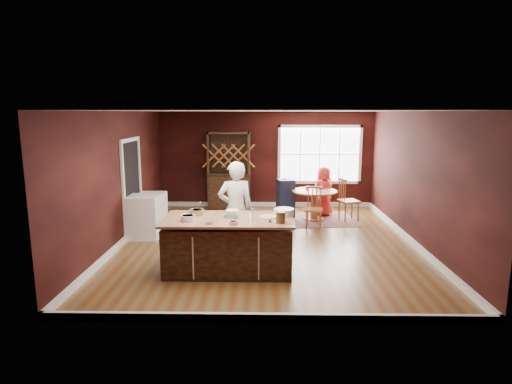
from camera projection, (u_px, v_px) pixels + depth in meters
The scene contains 28 objects.
room_shell at pixel (268, 178), 8.70m from camera, with size 7.00×7.00×7.00m.
window at pixel (320, 155), 12.05m from camera, with size 2.36×0.10×1.66m, color white, non-canonical shape.
doorway at pixel (132, 188), 9.40m from camera, with size 0.08×1.26×2.13m, color white, non-canonical shape.
kitchen_island at pixel (229, 246), 7.28m from camera, with size 2.18×1.14×0.92m.
dining_table at pixel (314, 199), 10.71m from camera, with size 1.13×1.13×0.75m.
baker at pixel (236, 209), 7.95m from camera, with size 0.66×0.43×1.80m, color silver.
layer_cake at pixel (232, 214), 7.25m from camera, with size 0.30×0.30×0.12m, color white, non-canonical shape.
bowl_blue at pixel (188, 218), 7.01m from camera, with size 0.24×0.24×0.09m, color white.
bowl_yellow at pixel (197, 212), 7.42m from camera, with size 0.25×0.25×0.09m, color #9C683F.
bowl_pink at pixel (210, 222), 6.83m from camera, with size 0.15×0.15×0.06m, color silver.
bowl_olive at pixel (233, 223), 6.78m from camera, with size 0.15×0.15×0.06m, color beige.
drinking_glass at pixel (252, 214), 7.15m from camera, with size 0.08×0.08×0.17m, color white.
dinner_plate at pixel (268, 217), 7.24m from camera, with size 0.30×0.30×0.02m, color #FBF2B1.
white_tub at pixel (284, 212), 7.37m from camera, with size 0.35×0.35×0.12m, color white.
stoneware_crock at pixel (281, 217), 6.86m from camera, with size 0.15×0.15×0.18m, color brown.
toy_figurine at pixel (270, 220), 6.93m from camera, with size 0.04×0.04×0.07m, color yellow, non-canonical shape.
rug at pixel (314, 219), 10.81m from camera, with size 2.06×1.59×0.01m, color brown.
chair_east at pixel (349, 199), 10.64m from camera, with size 0.46×0.43×1.09m, color olive, non-canonical shape.
chair_south at pixel (314, 208), 9.97m from camera, with size 0.41×0.39×0.97m, color brown, non-canonical shape.
chair_north at pixel (322, 195), 11.51m from camera, with size 0.41×0.39×0.97m, color brown, non-canonical shape.
seated_woman at pixel (323, 191), 11.14m from camera, with size 0.63×0.41×1.29m, color red.
high_chair at pixel (285, 197), 11.03m from camera, with size 0.41×0.41×1.02m, color black, non-canonical shape.
toddler at pixel (284, 186), 11.02m from camera, with size 0.18×0.14×0.26m, color #8CA5BF, non-canonical shape.
table_plate at pixel (325, 191), 10.55m from camera, with size 0.19×0.19×0.01m, color beige.
table_cup at pixel (307, 188), 10.80m from camera, with size 0.11×0.11×0.09m, color white.
hutch at pixel (229, 170), 11.93m from camera, with size 1.17×0.49×2.15m, color black.
washer at pixel (144, 217), 9.18m from camera, with size 0.64×0.62×0.93m, color white.
dryer at pixel (152, 211), 9.82m from camera, with size 0.59×0.57×0.86m, color silver.
Camera 1 is at (-0.08, -8.60, 2.68)m, focal length 30.00 mm.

